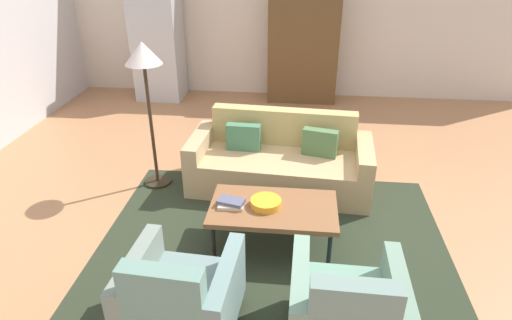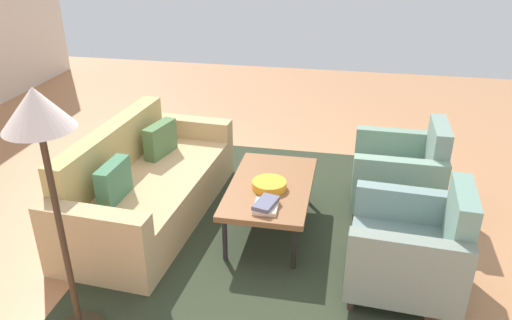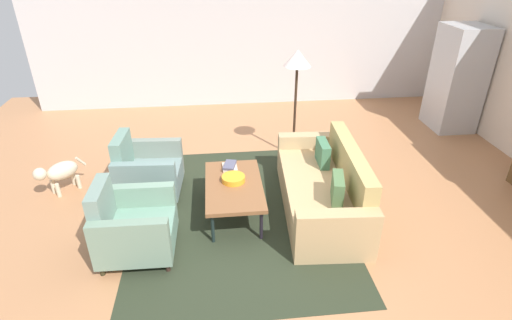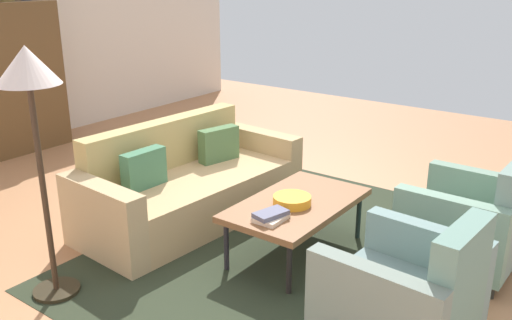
{
  "view_description": "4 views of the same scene",
  "coord_description": "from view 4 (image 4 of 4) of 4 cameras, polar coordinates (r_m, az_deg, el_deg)",
  "views": [
    {
      "loc": [
        -0.05,
        -3.88,
        2.75
      ],
      "look_at": [
        -0.44,
        -0.08,
        0.74
      ],
      "focal_mm": 30.71,
      "sensor_mm": 36.0,
      "label": 1
    },
    {
      "loc": [
        -3.98,
        -1.04,
        2.51
      ],
      "look_at": [
        -0.46,
        -0.34,
        0.78
      ],
      "focal_mm": 34.97,
      "sensor_mm": 36.0,
      "label": 2
    },
    {
      "loc": [
        3.98,
        -0.61,
        3.08
      ],
      "look_at": [
        -0.48,
        -0.13,
        0.64
      ],
      "focal_mm": 28.2,
      "sensor_mm": 36.0,
      "label": 3
    },
    {
      "loc": [
        -3.63,
        -2.54,
        2.15
      ],
      "look_at": [
        -0.4,
        -0.16,
        0.78
      ],
      "focal_mm": 39.05,
      "sensor_mm": 36.0,
      "label": 4
    }
  ],
  "objects": [
    {
      "name": "armchair_right",
      "position": [
        4.48,
        21.21,
        -6.24
      ],
      "size": [
        0.81,
        0.81,
        0.88
      ],
      "rotation": [
        0.0,
        0.0,
        -0.02
      ],
      "color": "#3B1D1A",
      "rests_on": "ground"
    },
    {
      "name": "book_stack",
      "position": [
        4.01,
        1.52,
        -5.76
      ],
      "size": [
        0.27,
        0.2,
        0.07
      ],
      "color": "beige",
      "rests_on": "coffee_table"
    },
    {
      "name": "area_rug",
      "position": [
        4.56,
        3.54,
        -9.22
      ],
      "size": [
        3.4,
        2.6,
        0.01
      ],
      "primitive_type": "cube",
      "color": "#2A3222",
      "rests_on": "ground"
    },
    {
      "name": "coffee_table",
      "position": [
        4.36,
        4.2,
        -4.72
      ],
      "size": [
        1.2,
        0.7,
        0.45
      ],
      "color": "#252227",
      "rests_on": "ground"
    },
    {
      "name": "armchair_left",
      "position": [
        3.46,
        15.5,
        -13.42
      ],
      "size": [
        0.85,
        0.85,
        0.88
      ],
      "rotation": [
        0.0,
        0.0,
        -0.06
      ],
      "color": "#352620",
      "rests_on": "ground"
    },
    {
      "name": "ground_plane",
      "position": [
        4.93,
        1.35,
        -6.97
      ],
      "size": [
        10.28,
        10.28,
        0.0
      ],
      "primitive_type": "plane",
      "color": "#B67A50"
    },
    {
      "name": "cabinet",
      "position": [
        7.43,
        -23.91,
        7.62
      ],
      "size": [
        1.2,
        0.51,
        1.8
      ],
      "color": "brown",
      "rests_on": "ground"
    },
    {
      "name": "fruit_bowl",
      "position": [
        4.28,
        3.72,
        -4.14
      ],
      "size": [
        0.29,
        0.29,
        0.07
      ],
      "primitive_type": "cylinder",
      "color": "orange",
      "rests_on": "coffee_table"
    },
    {
      "name": "couch",
      "position": [
        5.09,
        -7.15,
        -2.72
      ],
      "size": [
        2.16,
        1.04,
        0.86
      ],
      "rotation": [
        0.0,
        0.0,
        3.08
      ],
      "color": "tan",
      "rests_on": "ground"
    },
    {
      "name": "floor_lamp",
      "position": [
        3.75,
        -22.14,
        6.65
      ],
      "size": [
        0.4,
        0.4,
        1.72
      ],
      "color": "black",
      "rests_on": "ground"
    }
  ]
}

